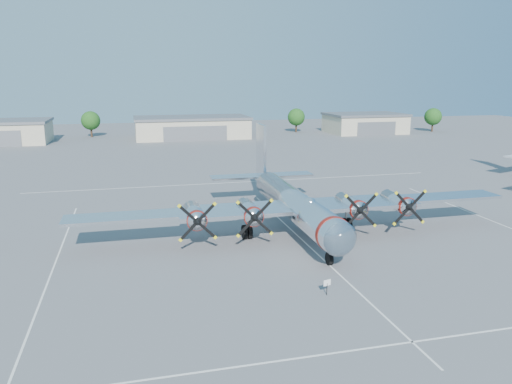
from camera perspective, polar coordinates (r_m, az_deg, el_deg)
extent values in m
plane|color=#515154|center=(50.25, 4.30, -4.56)|extent=(260.00, 260.00, 0.00)
cube|color=silver|center=(43.64, -22.25, -8.29)|extent=(0.15, 40.00, 0.01)
cube|color=silver|center=(45.78, 6.28, -6.37)|extent=(0.15, 40.00, 0.01)
cube|color=silver|center=(31.80, 17.41, -16.04)|extent=(60.00, 0.15, 0.01)
cube|color=silver|center=(73.61, -1.85, 1.14)|extent=(60.00, 0.15, 0.01)
cube|color=#B3A98F|center=(128.94, -7.34, 7.23)|extent=(28.00, 14.00, 4.80)
cube|color=slate|center=(128.70, -7.37, 8.42)|extent=(28.60, 14.60, 0.60)
cube|color=slate|center=(122.04, -6.92, 6.63)|extent=(15.40, 0.20, 3.60)
cube|color=#B3A98F|center=(142.84, 12.31, 7.59)|extent=(20.00, 14.00, 4.80)
cube|color=slate|center=(142.62, 12.37, 8.67)|extent=(20.60, 14.60, 0.60)
cube|color=slate|center=(136.65, 13.61, 7.04)|extent=(11.00, 0.20, 3.60)
cylinder|color=#382619|center=(136.43, -18.29, 6.57)|extent=(0.50, 0.50, 2.80)
sphere|color=#184915|center=(136.17, -18.38, 7.76)|extent=(4.80, 4.80, 4.80)
cylinder|color=#382619|center=(141.55, 4.61, 7.39)|extent=(0.50, 0.50, 2.80)
sphere|color=#184915|center=(141.31, 4.63, 8.54)|extent=(4.80, 4.80, 4.80)
cylinder|color=#382619|center=(151.19, 19.50, 7.05)|extent=(0.50, 0.50, 2.80)
sphere|color=#184915|center=(150.96, 19.58, 8.12)|extent=(4.80, 4.80, 4.80)
cylinder|color=black|center=(36.39, 8.10, -10.94)|extent=(0.07, 0.07, 0.88)
cube|color=white|center=(36.19, 8.13, -10.23)|extent=(0.59, 0.21, 0.44)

